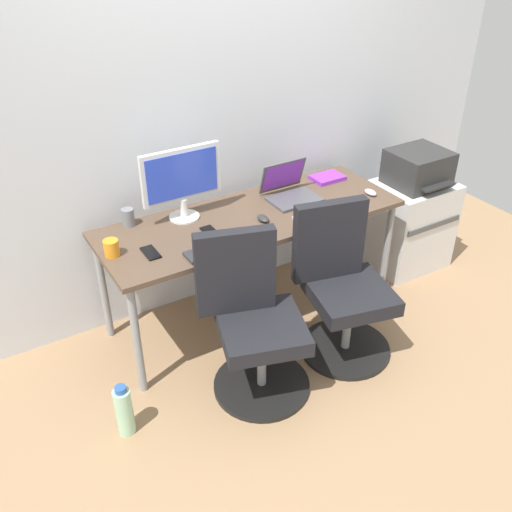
# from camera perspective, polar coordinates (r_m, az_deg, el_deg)

# --- Properties ---
(ground_plane) EXTENTS (5.28, 5.28, 0.00)m
(ground_plane) POSITION_cam_1_polar(r_m,az_deg,el_deg) (3.81, -0.39, -5.72)
(ground_plane) COLOR #9E7A56
(back_wall) EXTENTS (4.40, 0.04, 2.60)m
(back_wall) POSITION_cam_1_polar(r_m,az_deg,el_deg) (3.51, -3.98, 14.93)
(back_wall) COLOR silver
(back_wall) RESTS_ON ground
(desk) EXTENTS (1.85, 0.65, 0.73)m
(desk) POSITION_cam_1_polar(r_m,az_deg,el_deg) (3.43, -0.43, 3.11)
(desk) COLOR brown
(desk) RESTS_ON ground
(office_chair_left) EXTENTS (0.55, 0.55, 0.94)m
(office_chair_left) POSITION_cam_1_polar(r_m,az_deg,el_deg) (3.05, -0.30, -6.73)
(office_chair_left) COLOR black
(office_chair_left) RESTS_ON ground
(office_chair_right) EXTENTS (0.54, 0.54, 0.94)m
(office_chair_right) POSITION_cam_1_polar(r_m,az_deg,el_deg) (3.33, 8.59, -3.29)
(office_chair_right) COLOR black
(office_chair_right) RESTS_ON ground
(side_cabinet) EXTENTS (0.54, 0.45, 0.65)m
(side_cabinet) POSITION_cam_1_polar(r_m,az_deg,el_deg) (4.30, 15.00, 3.08)
(side_cabinet) COLOR silver
(side_cabinet) RESTS_ON ground
(printer) EXTENTS (0.38, 0.40, 0.24)m
(printer) POSITION_cam_1_polar(r_m,az_deg,el_deg) (4.11, 15.87, 8.45)
(printer) COLOR #2D2D2D
(printer) RESTS_ON side_cabinet
(water_bottle_on_floor) EXTENTS (0.09, 0.09, 0.31)m
(water_bottle_on_floor) POSITION_cam_1_polar(r_m,az_deg,el_deg) (3.05, -13.02, -14.81)
(water_bottle_on_floor) COLOR #A5D8B2
(water_bottle_on_floor) RESTS_ON ground
(desktop_monitor) EXTENTS (0.48, 0.18, 0.43)m
(desktop_monitor) POSITION_cam_1_polar(r_m,az_deg,el_deg) (3.30, -7.44, 7.63)
(desktop_monitor) COLOR silver
(desktop_monitor) RESTS_ON desk
(open_laptop) EXTENTS (0.31, 0.29, 0.22)m
(open_laptop) POSITION_cam_1_polar(r_m,az_deg,el_deg) (3.61, 3.37, 6.64)
(open_laptop) COLOR #4C4C51
(open_laptop) RESTS_ON desk
(keyboard_by_monitor) EXTENTS (0.34, 0.12, 0.02)m
(keyboard_by_monitor) POSITION_cam_1_polar(r_m,az_deg,el_deg) (3.06, -4.01, 0.62)
(keyboard_by_monitor) COLOR #2D2D2D
(keyboard_by_monitor) RESTS_ON desk
(keyboard_by_laptop) EXTENTS (0.34, 0.12, 0.02)m
(keyboard_by_laptop) POSITION_cam_1_polar(r_m,az_deg,el_deg) (3.42, 6.52, 4.12)
(keyboard_by_laptop) COLOR #B7B7B7
(keyboard_by_laptop) RESTS_ON desk
(mouse_by_monitor) EXTENTS (0.06, 0.10, 0.03)m
(mouse_by_monitor) POSITION_cam_1_polar(r_m,az_deg,el_deg) (3.34, 0.70, 3.77)
(mouse_by_monitor) COLOR #2D2D2D
(mouse_by_monitor) RESTS_ON desk
(mouse_by_laptop) EXTENTS (0.06, 0.10, 0.03)m
(mouse_by_laptop) POSITION_cam_1_polar(r_m,az_deg,el_deg) (3.72, 11.36, 6.25)
(mouse_by_laptop) COLOR #B7B7B7
(mouse_by_laptop) RESTS_ON desk
(coffee_mug) EXTENTS (0.08, 0.08, 0.09)m
(coffee_mug) POSITION_cam_1_polar(r_m,az_deg,el_deg) (3.09, -14.26, 0.81)
(coffee_mug) COLOR orange
(coffee_mug) RESTS_ON desk
(pen_cup) EXTENTS (0.07, 0.07, 0.10)m
(pen_cup) POSITION_cam_1_polar(r_m,az_deg,el_deg) (3.36, -12.64, 3.79)
(pen_cup) COLOR slate
(pen_cup) RESTS_ON desk
(phone_near_monitor) EXTENTS (0.07, 0.14, 0.01)m
(phone_near_monitor) POSITION_cam_1_polar(r_m,az_deg,el_deg) (3.23, -4.56, 2.40)
(phone_near_monitor) COLOR black
(phone_near_monitor) RESTS_ON desk
(phone_near_laptop) EXTENTS (0.07, 0.14, 0.01)m
(phone_near_laptop) POSITION_cam_1_polar(r_m,az_deg,el_deg) (3.09, -10.48, 0.32)
(phone_near_laptop) COLOR black
(phone_near_laptop) RESTS_ON desk
(notebook) EXTENTS (0.21, 0.15, 0.03)m
(notebook) POSITION_cam_1_polar(r_m,az_deg,el_deg) (3.89, 7.14, 7.77)
(notebook) COLOR purple
(notebook) RESTS_ON desk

